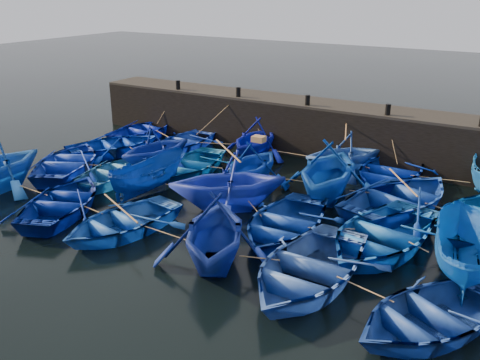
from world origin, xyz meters
The scene contains 34 objects.
ground centered at (0.00, 0.00, 0.00)m, with size 120.00×120.00×0.00m, color black.
quay_wall centered at (0.00, 10.50, 1.25)m, with size 26.00×2.50×2.50m, color black.
quay_top centered at (0.00, 10.50, 2.56)m, with size 26.00×2.50×0.12m, color black.
bollard_0 centered at (-8.00, 9.60, 2.87)m, with size 0.24×0.24×0.50m, color black.
bollard_1 centered at (-4.00, 9.60, 2.87)m, with size 0.24×0.24×0.50m, color black.
bollard_2 centered at (0.00, 9.60, 2.87)m, with size 0.24×0.24×0.50m, color black.
bollard_3 centered at (4.00, 9.60, 2.87)m, with size 0.24×0.24×0.50m, color black.
boat_0 centered at (-9.28, 7.92, 0.46)m, with size 3.20×4.47×0.93m, color #051795.
boat_1 centered at (-5.91, 7.16, 0.46)m, with size 3.20×4.48×0.93m, color blue.
boat_2 centered at (-2.03, 7.97, 1.03)m, with size 3.36×3.90×2.05m, color #08139C.
boat_3 centered at (2.65, 8.01, 1.00)m, with size 3.28×3.80×2.00m, color #244EA8.
boat_4 centered at (4.83, 7.83, 0.57)m, with size 3.92×5.47×1.14m, color #03219C.
boat_6 centered at (-8.49, 4.78, 0.50)m, with size 3.44×4.81×1.00m, color #0228A3.
boat_7 centered at (-5.19, 4.17, 1.02)m, with size 3.36×3.89×2.05m, color navy.
boat_8 centered at (-3.31, 4.28, 0.49)m, with size 3.35×4.69×0.97m, color #095392.
boat_9 centered at (-0.20, 4.54, 1.01)m, with size 3.30×3.83×2.01m, color #072E97.
boat_10 centered at (3.22, 4.80, 1.29)m, with size 4.23×4.91×2.58m, color #0A40A9.
boat_11 centered at (6.11, 5.03, 0.60)m, with size 4.11×5.75×1.19m, color navy.
boat_12 centered at (8.97, 4.71, 0.52)m, with size 3.56×4.98×1.03m, color #0653AA.
boat_13 centered at (-8.28, 1.56, 0.54)m, with size 3.70×5.17×1.07m, color #112EA6.
boat_14 centered at (-5.67, 1.91, 0.44)m, with size 3.00×4.20×0.87m, color #2367B1.
boat_15 centered at (-3.46, 1.54, 0.76)m, with size 1.49×3.95×1.53m, color navy.
boat_16 centered at (0.33, 1.77, 1.19)m, with size 3.89×4.51×2.38m, color #182CB2.
boat_17 centered at (3.25, 0.80, 0.52)m, with size 3.60×5.03×1.04m, color navy.
boat_18 centered at (6.44, 1.50, 0.58)m, with size 4.01×5.61×1.16m, color #0B48A3.
boat_19 centered at (8.94, 1.11, 0.83)m, with size 1.61×4.27×1.65m, color #07449E.
boat_21 centered at (-4.81, -1.80, 0.50)m, with size 3.47×4.85×1.01m, color navy.
boat_22 centered at (-1.71, -1.98, 0.48)m, with size 3.30×4.61×0.96m, color #1448AB.
boat_23 centered at (2.31, -2.10, 1.16)m, with size 3.80×4.41×2.32m, color navy.
boat_24 centered at (5.28, -1.71, 0.57)m, with size 3.94×5.50×1.14m, color #2B51AA.
boat_25 centered at (8.82, -2.15, 0.50)m, with size 3.42×4.78×0.99m, color navy.
wooden_crate centered at (0.10, 4.54, 2.14)m, with size 0.53×0.42×0.24m, color #9B7043.
mooring_ropes centered at (-0.15, 5.05, 0.88)m, with size 18.30×11.70×2.10m.
loose_oars centered at (1.84, 3.21, 1.66)m, with size 10.07×12.07×1.48m.
Camera 1 is at (10.67, -14.34, 8.31)m, focal length 40.00 mm.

